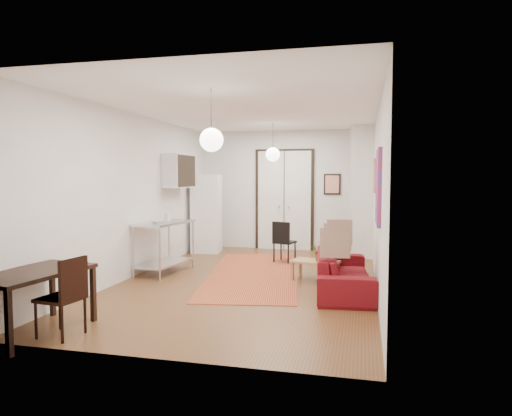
% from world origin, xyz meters
% --- Properties ---
extents(floor, '(7.00, 7.00, 0.00)m').
position_xyz_m(floor, '(0.00, 0.00, 0.00)').
color(floor, brown).
rests_on(floor, ground).
extents(ceiling, '(4.20, 7.00, 0.02)m').
position_xyz_m(ceiling, '(0.00, 0.00, 2.90)').
color(ceiling, white).
rests_on(ceiling, wall_back).
extents(wall_back, '(4.20, 0.02, 2.90)m').
position_xyz_m(wall_back, '(0.00, 3.50, 1.45)').
color(wall_back, white).
rests_on(wall_back, floor).
extents(wall_front, '(4.20, 0.02, 2.90)m').
position_xyz_m(wall_front, '(0.00, -3.50, 1.45)').
color(wall_front, white).
rests_on(wall_front, floor).
extents(wall_left, '(0.02, 7.00, 2.90)m').
position_xyz_m(wall_left, '(-2.10, 0.00, 1.45)').
color(wall_left, white).
rests_on(wall_left, floor).
extents(wall_right, '(0.02, 7.00, 2.90)m').
position_xyz_m(wall_right, '(2.10, 0.00, 1.45)').
color(wall_right, white).
rests_on(wall_right, floor).
extents(double_doors, '(1.44, 0.06, 2.50)m').
position_xyz_m(double_doors, '(0.00, 3.46, 1.20)').
color(double_doors, white).
rests_on(double_doors, wall_back).
extents(stub_partition, '(0.50, 0.10, 2.90)m').
position_xyz_m(stub_partition, '(1.85, 2.55, 1.45)').
color(stub_partition, white).
rests_on(stub_partition, floor).
extents(wall_cabinet, '(0.35, 1.00, 0.70)m').
position_xyz_m(wall_cabinet, '(-1.92, 1.50, 1.90)').
color(wall_cabinet, white).
rests_on(wall_cabinet, wall_left).
extents(painting_popart, '(0.05, 1.00, 1.00)m').
position_xyz_m(painting_popart, '(2.08, -1.25, 1.65)').
color(painting_popart, red).
rests_on(painting_popart, wall_right).
extents(painting_abstract, '(0.05, 0.50, 0.60)m').
position_xyz_m(painting_abstract, '(2.08, 0.80, 1.80)').
color(painting_abstract, beige).
rests_on(painting_abstract, wall_right).
extents(poster_back, '(0.40, 0.03, 0.50)m').
position_xyz_m(poster_back, '(1.15, 3.47, 1.60)').
color(poster_back, red).
rests_on(poster_back, wall_back).
extents(print_left, '(0.03, 0.44, 0.54)m').
position_xyz_m(print_left, '(-2.07, 2.00, 1.95)').
color(print_left, '#9C6241').
rests_on(print_left, wall_left).
extents(pendant_back, '(0.30, 0.30, 0.80)m').
position_xyz_m(pendant_back, '(0.00, 2.00, 2.25)').
color(pendant_back, silver).
rests_on(pendant_back, ceiling).
extents(pendant_front, '(0.30, 0.30, 0.80)m').
position_xyz_m(pendant_front, '(0.00, -2.00, 2.25)').
color(pendant_front, silver).
rests_on(pendant_front, ceiling).
extents(kilim_rug, '(2.19, 4.33, 0.01)m').
position_xyz_m(kilim_rug, '(-0.08, 0.53, 0.01)').
color(kilim_rug, '#BD552F').
rests_on(kilim_rug, floor).
extents(sofa, '(1.00, 2.14, 0.61)m').
position_xyz_m(sofa, '(1.60, -0.39, 0.30)').
color(sofa, maroon).
rests_on(sofa, floor).
extents(coffee_table, '(0.87, 0.63, 0.35)m').
position_xyz_m(coffee_table, '(1.09, 0.23, 0.30)').
color(coffee_table, tan).
rests_on(coffee_table, floor).
extents(potted_plant, '(0.36, 0.34, 0.34)m').
position_xyz_m(potted_plant, '(1.19, 0.23, 0.52)').
color(potted_plant, '#2F6934').
rests_on(potted_plant, coffee_table).
extents(kitchen_counter, '(0.79, 1.32, 0.95)m').
position_xyz_m(kitchen_counter, '(-1.69, 0.24, 0.62)').
color(kitchen_counter, silver).
rests_on(kitchen_counter, floor).
extents(bowl, '(0.28, 0.28, 0.05)m').
position_xyz_m(bowl, '(-1.69, -0.06, 0.98)').
color(bowl, white).
rests_on(bowl, kitchen_counter).
extents(soap_bottle, '(0.11, 0.11, 0.20)m').
position_xyz_m(soap_bottle, '(-1.74, 0.49, 1.05)').
color(soap_bottle, '#53A8B3').
rests_on(soap_bottle, kitchen_counter).
extents(fridge, '(0.73, 0.73, 1.83)m').
position_xyz_m(fridge, '(-1.72, 2.64, 0.91)').
color(fridge, white).
rests_on(fridge, floor).
extents(dining_table, '(0.91, 1.39, 0.72)m').
position_xyz_m(dining_table, '(-1.75, -3.15, 0.64)').
color(dining_table, black).
rests_on(dining_table, floor).
extents(dining_chair_near, '(0.48, 0.63, 0.89)m').
position_xyz_m(dining_chair_near, '(-1.40, -3.06, 0.51)').
color(dining_chair_near, '#351B11').
rests_on(dining_chair_near, floor).
extents(dining_chair_far, '(0.48, 0.63, 0.89)m').
position_xyz_m(dining_chair_far, '(-1.40, -3.06, 0.51)').
color(dining_chair_far, '#351B11').
rests_on(dining_chair_far, floor).
extents(black_side_chair, '(0.48, 0.49, 0.86)m').
position_xyz_m(black_side_chair, '(0.29, 1.89, 0.50)').
color(black_side_chair, black).
rests_on(black_side_chair, floor).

